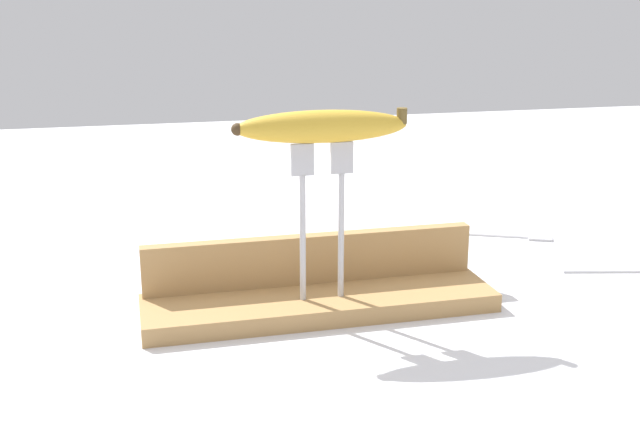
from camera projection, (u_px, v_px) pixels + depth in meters
ground_plane at (320, 312)px, 0.94m from camera, size 3.00×3.00×0.00m
wooden_board at (320, 303)px, 0.94m from camera, size 0.42×0.11×0.02m
board_backstop at (311, 259)px, 0.97m from camera, size 0.41×0.02×0.06m
fork_stand_center at (322, 207)px, 0.89m from camera, size 0.07×0.01×0.18m
banana_raised_center at (322, 126)px, 0.87m from camera, size 0.20×0.04×0.04m
fork_fallen_far at (513, 235)px, 1.22m from camera, size 0.16×0.08×0.01m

